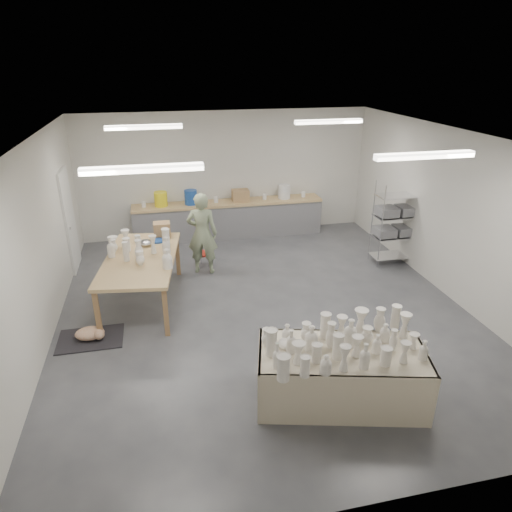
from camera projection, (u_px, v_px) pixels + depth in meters
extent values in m
plane|color=#424449|center=(263.00, 309.00, 8.12)|extent=(8.00, 8.00, 0.00)
cube|color=white|center=(264.00, 138.00, 6.92)|extent=(7.00, 8.00, 0.02)
cube|color=silver|center=(226.00, 174.00, 11.10)|extent=(7.00, 0.02, 3.00)
cube|color=silver|center=(371.00, 387.00, 3.94)|extent=(7.00, 0.02, 3.00)
cube|color=silver|center=(37.00, 248.00, 6.83)|extent=(0.02, 8.00, 3.00)
cube|color=silver|center=(452.00, 215.00, 8.21)|extent=(0.02, 8.00, 3.00)
cube|color=white|center=(70.00, 220.00, 9.34)|extent=(0.05, 0.90, 2.10)
cube|color=white|center=(143.00, 169.00, 5.24)|extent=(1.40, 0.12, 0.08)
cube|color=white|center=(425.00, 155.00, 5.96)|extent=(1.40, 0.12, 0.08)
cube|color=white|center=(144.00, 127.00, 8.38)|extent=(1.40, 0.12, 0.08)
cube|color=white|center=(329.00, 122.00, 9.09)|extent=(1.40, 0.12, 0.08)
cube|color=tan|center=(228.00, 203.00, 11.06)|extent=(4.60, 0.60, 0.06)
cube|color=slate|center=(229.00, 220.00, 11.24)|extent=(4.60, 0.55, 0.84)
cylinder|color=yellow|center=(161.00, 199.00, 10.67)|extent=(0.30, 0.30, 0.34)
cylinder|color=#1B4597|center=(191.00, 197.00, 10.81)|extent=(0.30, 0.30, 0.34)
cylinder|color=white|center=(284.00, 192.00, 11.26)|extent=(0.30, 0.30, 0.34)
cube|color=#A17D4E|center=(241.00, 195.00, 11.06)|extent=(0.40, 0.30, 0.28)
cylinder|color=white|center=(144.00, 204.00, 10.63)|extent=(0.10, 0.10, 0.14)
cylinder|color=white|center=(216.00, 200.00, 10.97)|extent=(0.10, 0.10, 0.14)
cylinder|color=white|center=(265.00, 197.00, 11.20)|extent=(0.10, 0.10, 0.14)
cylinder|color=white|center=(303.00, 194.00, 11.40)|extent=(0.10, 0.10, 0.14)
cylinder|color=silver|center=(382.00, 228.00, 9.37)|extent=(0.02, 0.02, 1.80)
cylinder|color=silver|center=(419.00, 225.00, 9.53)|extent=(0.02, 0.02, 1.80)
cylinder|color=silver|center=(372.00, 221.00, 9.76)|extent=(0.02, 0.02, 1.80)
cylinder|color=silver|center=(408.00, 218.00, 9.93)|extent=(0.02, 0.02, 1.80)
cube|color=silver|center=(391.00, 255.00, 9.95)|extent=(0.88, 0.48, 0.02)
cube|color=silver|center=(393.00, 236.00, 9.77)|extent=(0.88, 0.48, 0.02)
cube|color=silver|center=(396.00, 216.00, 9.59)|extent=(0.88, 0.48, 0.02)
cube|color=silver|center=(399.00, 195.00, 9.41)|extent=(0.88, 0.48, 0.02)
cube|color=slate|center=(385.00, 232.00, 9.68)|extent=(0.38, 0.42, 0.18)
cube|color=slate|center=(403.00, 230.00, 9.76)|extent=(0.38, 0.42, 0.18)
cube|color=slate|center=(387.00, 211.00, 9.50)|extent=(0.38, 0.42, 0.18)
cube|color=slate|center=(406.00, 210.00, 9.58)|extent=(0.38, 0.42, 0.18)
cube|color=olive|center=(340.00, 378.00, 5.87)|extent=(2.02, 1.28, 0.64)
cube|color=beige|center=(343.00, 352.00, 5.71)|extent=(2.29, 1.49, 0.03)
cube|color=beige|center=(356.00, 401.00, 5.42)|extent=(2.05, 0.55, 0.74)
cube|color=beige|center=(327.00, 354.00, 6.29)|extent=(2.05, 0.55, 0.74)
cube|color=tan|center=(140.00, 259.00, 8.01)|extent=(1.53, 2.54, 0.06)
cube|color=olive|center=(108.00, 317.00, 7.08)|extent=(0.08, 0.08, 0.84)
cube|color=olive|center=(176.00, 309.00, 7.29)|extent=(0.08, 0.08, 0.84)
cube|color=olive|center=(116.00, 259.00, 9.09)|extent=(0.08, 0.08, 0.84)
cube|color=olive|center=(170.00, 255.00, 9.30)|extent=(0.08, 0.08, 0.84)
ellipsoid|color=silver|center=(146.00, 243.00, 8.49)|extent=(0.26, 0.26, 0.12)
cylinder|color=#1B4597|center=(158.00, 241.00, 8.68)|extent=(0.26, 0.26, 0.03)
cylinder|color=white|center=(138.00, 238.00, 8.67)|extent=(0.11, 0.11, 0.12)
cube|color=#A17D4E|center=(162.00, 230.00, 8.88)|extent=(0.32, 0.26, 0.28)
cube|color=black|center=(91.00, 339.00, 7.25)|extent=(1.00, 0.70, 0.02)
ellipsoid|color=white|center=(90.00, 333.00, 7.21)|extent=(0.46, 0.32, 0.19)
sphere|color=white|center=(99.00, 335.00, 7.14)|extent=(0.16, 0.16, 0.16)
imported|color=#98A882|center=(202.00, 234.00, 9.21)|extent=(0.70, 0.55, 1.70)
cylinder|color=red|center=(202.00, 254.00, 9.67)|extent=(0.44, 0.44, 0.04)
cylinder|color=silver|center=(209.00, 261.00, 9.71)|extent=(0.02, 0.02, 0.28)
cylinder|color=silver|center=(201.00, 258.00, 9.85)|extent=(0.02, 0.02, 0.28)
cylinder|color=silver|center=(198.00, 262.00, 9.64)|extent=(0.02, 0.02, 0.28)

